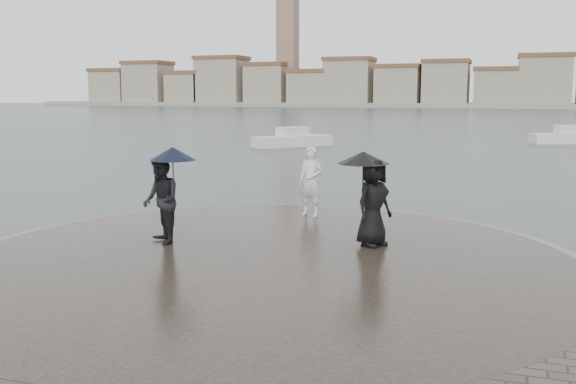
% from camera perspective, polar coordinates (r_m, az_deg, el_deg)
% --- Properties ---
extents(ground, '(400.00, 400.00, 0.00)m').
position_cam_1_polar(ground, '(9.54, -9.80, -12.84)').
color(ground, '#2B3835').
rests_on(ground, ground).
extents(kerb_ring, '(12.50, 12.50, 0.32)m').
position_cam_1_polar(kerb_ring, '(12.50, -1.98, -6.71)').
color(kerb_ring, gray).
rests_on(kerb_ring, ground).
extents(quay_tip, '(11.90, 11.90, 0.36)m').
position_cam_1_polar(quay_tip, '(12.49, -1.98, -6.62)').
color(quay_tip, '#2D261E').
rests_on(quay_tip, ground).
extents(statue, '(0.71, 0.52, 1.79)m').
position_cam_1_polar(statue, '(16.49, 2.03, 0.95)').
color(statue, silver).
rests_on(statue, quay_tip).
extents(visitor_left, '(1.30, 1.15, 2.04)m').
position_cam_1_polar(visitor_left, '(13.64, -11.03, 0.05)').
color(visitor_left, black).
rests_on(visitor_left, quay_tip).
extents(visitor_right, '(1.27, 1.18, 1.95)m').
position_cam_1_polar(visitor_right, '(13.33, 7.36, 0.09)').
color(visitor_right, black).
rests_on(visitor_right, quay_tip).
extents(far_skyline, '(260.00, 20.00, 37.00)m').
position_cam_1_polar(far_skyline, '(168.78, 15.83, 9.11)').
color(far_skyline, gray).
rests_on(far_skyline, ground).
extents(boats, '(32.12, 13.38, 1.50)m').
position_cam_1_polar(boats, '(43.99, 20.62, 4.11)').
color(boats, beige).
rests_on(boats, ground).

